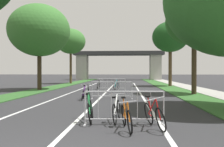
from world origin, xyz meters
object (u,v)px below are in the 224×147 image
at_px(bicycle_white_2, 117,110).
at_px(bicycle_purple_6, 84,94).
at_px(tree_left_pine_near, 39,31).
at_px(bicycle_teal_0, 116,86).
at_px(bicycle_orange_3, 126,117).
at_px(tree_left_cypress_far, 71,41).
at_px(tree_right_oak_mid, 194,22).
at_px(bicycle_black_5, 89,92).
at_px(bicycle_silver_7, 98,86).
at_px(bicycle_red_4, 154,115).
at_px(bicycle_green_1, 90,110).
at_px(crowd_barrier_third, 112,84).
at_px(crowd_barrier_nearest, 124,108).
at_px(crowd_barrier_second, 112,90).
at_px(tree_right_maple_mid, 170,37).

distance_m(bicycle_white_2, bicycle_purple_6, 6.36).
distance_m(tree_left_pine_near, bicycle_white_2, 15.73).
xyz_separation_m(bicycle_teal_0, bicycle_orange_3, (0.93, -14.88, -0.00)).
xyz_separation_m(tree_left_cypress_far, bicycle_white_2, (7.36, -24.37, -5.46)).
distance_m(tree_right_oak_mid, bicycle_black_5, 9.10).
bearing_deg(bicycle_orange_3, bicycle_silver_7, -89.77).
xyz_separation_m(tree_left_cypress_far, bicycle_silver_7, (5.11, -10.54, -5.46)).
bearing_deg(tree_left_pine_near, bicycle_red_4, -58.12).
bearing_deg(tree_right_oak_mid, bicycle_black_5, -160.36).
xyz_separation_m(bicycle_green_1, bicycle_black_5, (-1.18, 7.04, -0.03)).
bearing_deg(bicycle_silver_7, bicycle_orange_3, 86.30).
bearing_deg(tree_right_oak_mid, bicycle_silver_7, 150.06).
distance_m(crowd_barrier_third, bicycle_silver_7, 1.32).
bearing_deg(tree_left_cypress_far, tree_left_pine_near, -90.50).
bearing_deg(crowd_barrier_nearest, tree_right_oak_mid, 63.94).
bearing_deg(bicycle_orange_3, crowd_barrier_third, -94.35).
xyz_separation_m(bicycle_green_1, bicycle_silver_7, (-1.39, 13.90, -0.00)).
height_order(bicycle_white_2, bicycle_black_5, bicycle_white_2).
xyz_separation_m(tree_right_oak_mid, bicycle_green_1, (-6.04, -9.62, -4.88)).
height_order(crowd_barrier_second, crowd_barrier_third, same).
height_order(bicycle_teal_0, bicycle_orange_3, bicycle_teal_0).
bearing_deg(bicycle_white_2, bicycle_green_1, -170.55).
xyz_separation_m(crowd_barrier_third, bicycle_purple_6, (-1.19, -7.44, -0.18)).
bearing_deg(bicycle_silver_7, crowd_barrier_third, 148.15).
distance_m(crowd_barrier_nearest, crowd_barrier_second, 7.01).
distance_m(tree_right_oak_mid, bicycle_orange_3, 12.67).
distance_m(crowd_barrier_second, bicycle_white_2, 6.48).
distance_m(bicycle_green_1, bicycle_white_2, 0.87).
xyz_separation_m(tree_left_cypress_far, bicycle_orange_3, (7.68, -25.45, -5.47)).
xyz_separation_m(tree_right_maple_mid, crowd_barrier_second, (-5.77, -12.60, -5.02)).
xyz_separation_m(tree_left_cypress_far, bicycle_purple_6, (5.17, -18.39, -5.49)).
height_order(tree_left_cypress_far, tree_right_maple_mid, tree_left_cypress_far).
relative_size(bicycle_green_1, bicycle_purple_6, 1.06).
xyz_separation_m(tree_left_cypress_far, crowd_barrier_third, (6.36, -10.95, -5.31)).
relative_size(tree_right_oak_mid, bicycle_red_4, 4.20).
distance_m(bicycle_white_2, bicycle_orange_3, 1.13).
distance_m(tree_left_pine_near, tree_right_maple_mid, 14.08).
relative_size(tree_left_pine_near, tree_right_maple_mid, 1.05).
xyz_separation_m(bicycle_orange_3, bicycle_red_4, (0.80, 0.21, 0.02)).
bearing_deg(bicycle_teal_0, crowd_barrier_third, -121.55).
bearing_deg(bicycle_orange_3, crowd_barrier_nearest, -93.75).
relative_size(tree_right_oak_mid, bicycle_teal_0, 4.10).
height_order(bicycle_black_5, bicycle_silver_7, bicycle_silver_7).
relative_size(tree_right_maple_mid, bicycle_black_5, 4.25).
bearing_deg(crowd_barrier_nearest, bicycle_teal_0, 93.50).
bearing_deg(bicycle_teal_0, bicycle_green_1, -76.86).
relative_size(tree_left_cypress_far, crowd_barrier_nearest, 3.04).
distance_m(crowd_barrier_second, bicycle_black_5, 1.58).
bearing_deg(bicycle_teal_0, bicycle_white_2, -73.28).
relative_size(crowd_barrier_nearest, bicycle_teal_0, 1.46).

